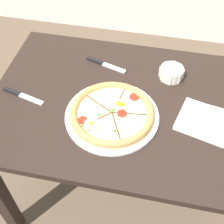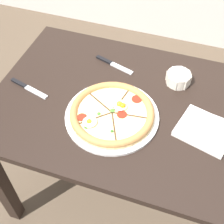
{
  "view_description": "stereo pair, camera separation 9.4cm",
  "coord_description": "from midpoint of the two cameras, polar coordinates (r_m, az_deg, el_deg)",
  "views": [
    {
      "loc": [
        0.09,
        -0.83,
        1.66
      ],
      "look_at": [
        -0.07,
        -0.08,
        0.76
      ],
      "focal_mm": 50.0,
      "sensor_mm": 36.0,
      "label": 1
    },
    {
      "loc": [
        0.18,
        -0.81,
        1.66
      ],
      "look_at": [
        -0.07,
        -0.08,
        0.76
      ],
      "focal_mm": 50.0,
      "sensor_mm": 36.0,
      "label": 2
    }
  ],
  "objects": [
    {
      "name": "napkin_folded",
      "position": [
        1.21,
        18.78,
        -3.13
      ],
      "size": [
        0.23,
        0.21,
        0.04
      ],
      "rotation": [
        0.0,
        0.0,
        -0.26
      ],
      "color": "silver",
      "rests_on": "dining_table"
    },
    {
      "name": "dining_table",
      "position": [
        1.34,
        6.04,
        -2.26
      ],
      "size": [
        1.17,
        0.76,
        0.73
      ],
      "color": "black",
      "rests_on": "ground_plane"
    },
    {
      "name": "ground_plane",
      "position": [
        1.86,
        4.48,
        -14.02
      ],
      "size": [
        12.0,
        12.0,
        0.0
      ],
      "primitive_type": "plane",
      "color": "brown"
    },
    {
      "name": "ramekin_bowl",
      "position": [
        1.36,
        14.02,
        5.99
      ],
      "size": [
        0.11,
        0.11,
        0.05
      ],
      "color": "silver",
      "rests_on": "dining_table"
    },
    {
      "name": "pizza",
      "position": [
        1.19,
        2.24,
        -0.41
      ],
      "size": [
        0.36,
        0.36,
        0.05
      ],
      "color": "white",
      "rests_on": "dining_table"
    },
    {
      "name": "knife_main",
      "position": [
        1.34,
        -13.14,
        4.22
      ],
      "size": [
        0.19,
        0.07,
        0.01
      ],
      "rotation": [
        0.0,
        0.0,
        -0.26
      ],
      "color": "silver",
      "rests_on": "dining_table"
    },
    {
      "name": "knife_spare",
      "position": [
        1.42,
        2.22,
        8.61
      ],
      "size": [
        0.19,
        0.07,
        0.01
      ],
      "rotation": [
        0.0,
        0.0,
        -0.3
      ],
      "color": "silver",
      "rests_on": "dining_table"
    }
  ]
}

